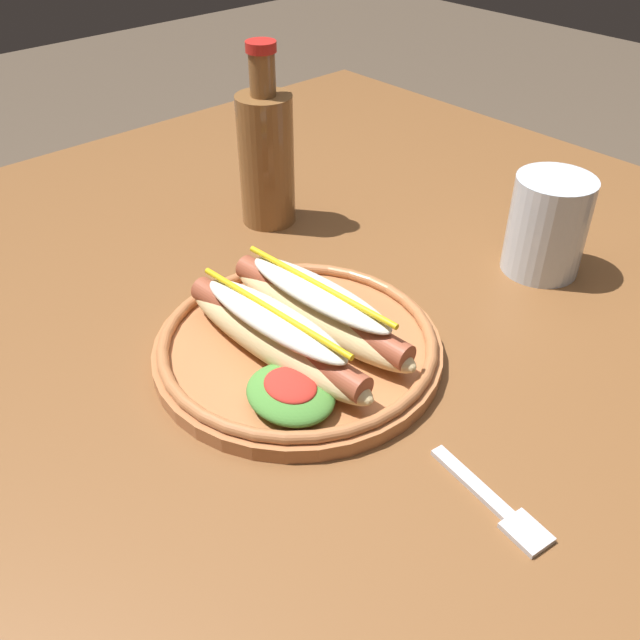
{
  "coord_description": "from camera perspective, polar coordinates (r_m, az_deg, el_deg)",
  "views": [
    {
      "loc": [
        0.43,
        -0.5,
        1.19
      ],
      "look_at": [
        0.02,
        -0.12,
        0.77
      ],
      "focal_mm": 38.77,
      "sensor_mm": 36.0,
      "label": 1
    }
  ],
  "objects": [
    {
      "name": "dining_table",
      "position": [
        0.85,
        5.25,
        -2.46
      ],
      "size": [
        1.27,
        1.08,
        0.74
      ],
      "color": "brown",
      "rests_on": "ground_plane"
    },
    {
      "name": "hot_dog_plate",
      "position": [
        0.68,
        -1.88,
        -1.51
      ],
      "size": [
        0.29,
        0.29,
        0.08
      ],
      "color": "#B77042",
      "rests_on": "dining_table"
    },
    {
      "name": "water_cup",
      "position": [
        0.85,
        18.27,
        7.43
      ],
      "size": [
        0.09,
        0.09,
        0.12
      ],
      "primitive_type": "cylinder",
      "color": "silver",
      "rests_on": "dining_table"
    },
    {
      "name": "fork",
      "position": [
        0.58,
        14.35,
        -14.58
      ],
      "size": [
        0.12,
        0.04,
        0.0
      ],
      "rotation": [
        0.0,
        0.0,
        -0.14
      ],
      "color": "silver",
      "rests_on": "dining_table"
    },
    {
      "name": "ground_plane",
      "position": [
        1.36,
        3.6,
        -24.29
      ],
      "size": [
        8.0,
        8.0,
        0.0
      ],
      "primitive_type": "plane",
      "color": "brown"
    },
    {
      "name": "glass_bottle",
      "position": [
        0.9,
        -4.46,
        13.46
      ],
      "size": [
        0.07,
        0.07,
        0.23
      ],
      "color": "brown",
      "rests_on": "dining_table"
    }
  ]
}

